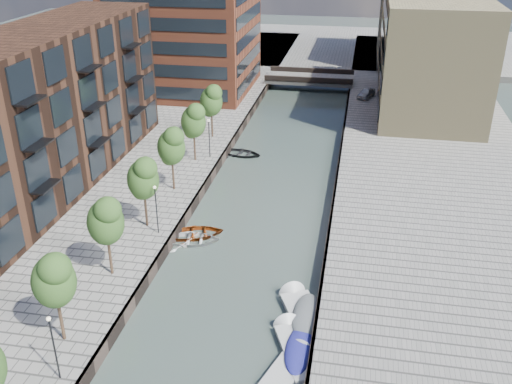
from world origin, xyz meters
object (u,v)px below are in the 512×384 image
(tree_3, at_px, (143,177))
(car, at_px, (366,93))
(bridge, at_px, (310,78))
(sloop_2, at_px, (196,236))
(sloop_4, at_px, (242,155))
(motorboat_2, at_px, (288,370))
(tree_2, at_px, (105,220))
(tree_6, at_px, (211,100))
(tree_1, at_px, (53,278))
(sloop_3, at_px, (192,242))
(motorboat_3, at_px, (297,347))
(motorboat_4, at_px, (303,314))
(tree_4, at_px, (171,145))
(tree_5, at_px, (193,120))

(tree_3, relative_size, car, 1.56)
(bridge, bearing_deg, sloop_2, -95.70)
(sloop_4, bearing_deg, motorboat_2, -153.34)
(tree_2, distance_m, tree_6, 28.00)
(tree_1, bearing_deg, car, 72.45)
(tree_1, xyz_separation_m, car, (16.98, 53.70, -3.66))
(sloop_3, distance_m, motorboat_3, 14.74)
(tree_2, distance_m, sloop_4, 26.32)
(motorboat_3, distance_m, motorboat_4, 3.26)
(motorboat_2, bearing_deg, tree_2, 155.22)
(motorboat_2, relative_size, motorboat_4, 0.83)
(bridge, relative_size, sloop_3, 2.84)
(tree_1, relative_size, motorboat_4, 0.99)
(motorboat_2, bearing_deg, sloop_3, 126.66)
(tree_2, height_order, sloop_4, tree_2)
(motorboat_4, bearing_deg, tree_2, 175.60)
(tree_4, bearing_deg, motorboat_3, -53.36)
(tree_3, height_order, sloop_2, tree_3)
(tree_1, bearing_deg, motorboat_4, 23.51)
(sloop_4, bearing_deg, motorboat_3, -151.91)
(tree_4, relative_size, motorboat_2, 1.19)
(tree_6, relative_size, motorboat_2, 1.19)
(motorboat_2, bearing_deg, tree_1, -176.44)
(tree_2, height_order, car, tree_2)
(tree_6, height_order, sloop_4, tree_6)
(tree_6, xyz_separation_m, sloop_2, (3.88, -20.28, -5.31))
(tree_4, height_order, motorboat_4, tree_4)
(tree_2, relative_size, tree_5, 1.00)
(tree_6, bearing_deg, motorboat_2, -68.64)
(bridge, height_order, sloop_3, bridge)
(sloop_4, bearing_deg, tree_2, -178.71)
(bridge, distance_m, sloop_4, 28.92)
(tree_4, relative_size, car, 1.56)
(tree_5, xyz_separation_m, sloop_2, (3.88, -13.28, -5.31))
(tree_5, height_order, car, tree_5)
(tree_4, distance_m, sloop_3, 9.81)
(tree_3, distance_m, car, 43.34)
(tree_3, bearing_deg, tree_1, -90.00)
(bridge, distance_m, tree_1, 61.71)
(tree_1, xyz_separation_m, sloop_3, (3.80, 13.68, -5.31))
(bridge, xyz_separation_m, tree_1, (-8.50, -61.00, 3.92))
(tree_1, height_order, motorboat_4, tree_1)
(tree_6, bearing_deg, sloop_3, -79.90)
(bridge, relative_size, tree_6, 2.18)
(tree_6, bearing_deg, tree_3, -90.00)
(sloop_2, bearing_deg, sloop_4, -21.53)
(tree_5, distance_m, tree_6, 7.00)
(tree_3, distance_m, motorboat_3, 18.43)
(bridge, bearing_deg, motorboat_4, -84.63)
(sloop_4, bearing_deg, tree_1, -176.84)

